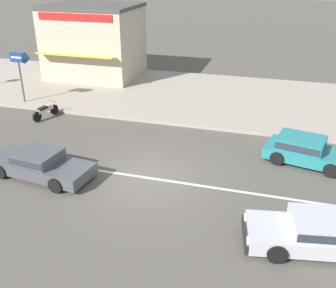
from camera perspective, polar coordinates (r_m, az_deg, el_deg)
The scene contains 9 objects.
ground_plane at distance 15.78m, azimuth -2.88°, elevation -4.94°, with size 160.00×160.00×0.00m, color #544F47.
lane_centre_stripe at distance 15.78m, azimuth -2.89°, elevation -4.93°, with size 50.40×0.14×0.01m, color silver.
kerb_strip at distance 25.05m, azimuth 4.97°, elevation 6.92°, with size 68.00×10.00×0.15m, color #9E9384.
sedan_dark_grey_2 at distance 16.52m, azimuth -18.19°, elevation -2.72°, with size 4.60×2.15×1.06m.
hatchback_teal_3 at distance 17.70m, azimuth 19.32°, elevation -0.77°, with size 3.87×2.43×1.10m.
sedan_silver_4 at distance 12.83m, azimuth 20.89°, elevation -11.92°, with size 4.56×2.38×1.06m.
motorcycle_1 at distance 22.56m, azimuth -17.32°, elevation 4.66°, with size 0.65×1.83×0.80m.
arrow_signboard at distance 24.33m, azimuth -20.06°, elevation 11.23°, with size 1.34×0.61×2.98m.
shopfront_corner_warung at distance 29.28m, azimuth -10.66°, elevation 14.47°, with size 6.24×5.76×4.97m.
Camera 1 is at (4.58, -12.85, 7.95)m, focal length 42.00 mm.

